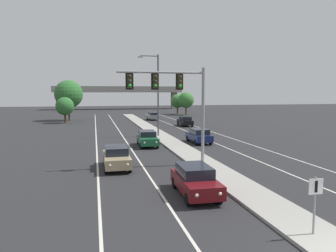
# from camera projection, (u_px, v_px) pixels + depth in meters

# --- Properties ---
(median_island) EXTENTS (2.40, 110.00, 0.15)m
(median_island) POSITION_uv_depth(u_px,v_px,m) (193.00, 156.00, 27.68)
(median_island) COLOR #9E9B93
(median_island) RESTS_ON ground
(lane_stripe_oncoming_center) EXTENTS (0.14, 100.00, 0.01)m
(lane_stripe_oncoming_center) POSITION_uv_depth(u_px,v_px,m) (129.00, 146.00, 33.44)
(lane_stripe_oncoming_center) COLOR silver
(lane_stripe_oncoming_center) RESTS_ON ground
(lane_stripe_receding_center) EXTENTS (0.14, 100.00, 0.01)m
(lane_stripe_receding_center) POSITION_uv_depth(u_px,v_px,m) (215.00, 143.00, 35.52)
(lane_stripe_receding_center) COLOR silver
(lane_stripe_receding_center) RESTS_ON ground
(edge_stripe_left) EXTENTS (0.14, 100.00, 0.01)m
(edge_stripe_left) POSITION_uv_depth(u_px,v_px,m) (97.00, 147.00, 32.70)
(edge_stripe_left) COLOR silver
(edge_stripe_left) RESTS_ON ground
(edge_stripe_right) EXTENTS (0.14, 100.00, 0.01)m
(edge_stripe_right) POSITION_uv_depth(u_px,v_px,m) (242.00, 142.00, 36.25)
(edge_stripe_right) COLOR silver
(edge_stripe_right) RESTS_ON ground
(overhead_signal_mast) EXTENTS (6.55, 0.44, 7.20)m
(overhead_signal_mast) POSITION_uv_depth(u_px,v_px,m) (174.00, 93.00, 23.64)
(overhead_signal_mast) COLOR gray
(overhead_signal_mast) RESTS_ON median_island
(median_sign_post) EXTENTS (0.60, 0.10, 2.20)m
(median_sign_post) POSITION_uv_depth(u_px,v_px,m) (315.00, 197.00, 12.08)
(median_sign_post) COLOR gray
(median_sign_post) RESTS_ON median_island
(street_lamp_median) EXTENTS (2.58, 0.28, 10.00)m
(street_lamp_median) POSITION_uv_depth(u_px,v_px,m) (156.00, 90.00, 39.80)
(street_lamp_median) COLOR #4C4C51
(street_lamp_median) RESTS_ON median_island
(car_oncoming_darkred) EXTENTS (1.91, 4.50, 1.58)m
(car_oncoming_darkred) POSITION_uv_depth(u_px,v_px,m) (195.00, 180.00, 17.31)
(car_oncoming_darkred) COLOR #5B0F14
(car_oncoming_darkred) RESTS_ON ground
(car_oncoming_tan) EXTENTS (1.83, 4.47, 1.58)m
(car_oncoming_tan) POSITION_uv_depth(u_px,v_px,m) (116.00, 157.00, 23.50)
(car_oncoming_tan) COLOR tan
(car_oncoming_tan) RESTS_ON ground
(car_oncoming_green) EXTENTS (1.93, 4.51, 1.58)m
(car_oncoming_green) POSITION_uv_depth(u_px,v_px,m) (147.00, 138.00, 33.23)
(car_oncoming_green) COLOR #195633
(car_oncoming_green) RESTS_ON ground
(car_receding_navy) EXTENTS (1.84, 4.48, 1.58)m
(car_receding_navy) POSITION_uv_depth(u_px,v_px,m) (199.00, 136.00, 35.29)
(car_receding_navy) COLOR #141E4C
(car_receding_navy) RESTS_ON ground
(car_receding_black) EXTENTS (1.90, 4.50, 1.58)m
(car_receding_black) POSITION_uv_depth(u_px,v_px,m) (185.00, 121.00, 53.39)
(car_receding_black) COLOR black
(car_receding_black) RESTS_ON ground
(car_receding_grey) EXTENTS (1.91, 4.51, 1.58)m
(car_receding_grey) POSITION_uv_depth(u_px,v_px,m) (153.00, 116.00, 65.27)
(car_receding_grey) COLOR slate
(car_receding_grey) RESTS_ON ground
(overpass_bridge) EXTENTS (42.40, 6.40, 7.65)m
(overpass_bridge) POSITION_uv_depth(u_px,v_px,m) (119.00, 92.00, 108.43)
(overpass_bridge) COLOR gray
(overpass_bridge) RESTS_ON ground
(tree_far_right_b) EXTENTS (3.93, 3.93, 5.69)m
(tree_far_right_b) POSITION_uv_depth(u_px,v_px,m) (186.00, 100.00, 79.67)
(tree_far_right_b) COLOR #4C3823
(tree_far_right_b) RESTS_ON ground
(tree_far_left_a) EXTENTS (5.51, 5.51, 7.98)m
(tree_far_left_a) POSITION_uv_depth(u_px,v_px,m) (69.00, 94.00, 63.44)
(tree_far_left_a) COLOR #4C3823
(tree_far_left_a) RESTS_ON ground
(tree_far_right_a) EXTENTS (3.56, 3.56, 5.14)m
(tree_far_right_a) POSITION_uv_depth(u_px,v_px,m) (178.00, 101.00, 83.37)
(tree_far_right_a) COLOR #4C3823
(tree_far_right_a) RESTS_ON ground
(tree_far_left_b) EXTENTS (3.26, 3.26, 4.72)m
(tree_far_left_b) POSITION_uv_depth(u_px,v_px,m) (65.00, 106.00, 58.33)
(tree_far_left_b) COLOR #4C3823
(tree_far_left_b) RESTS_ON ground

